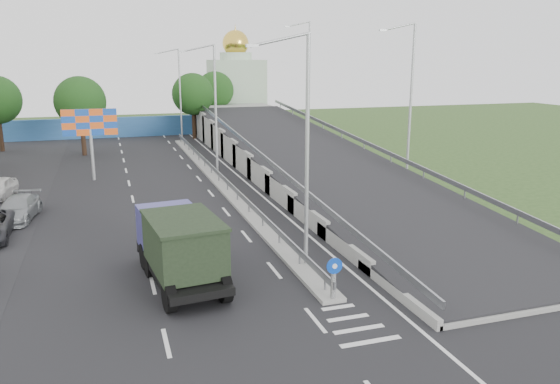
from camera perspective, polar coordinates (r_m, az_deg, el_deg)
name	(u,v)px	position (r m, az deg, el deg)	size (l,w,h in m)	color
ground	(358,329)	(19.88, 8.10, -13.96)	(160.00, 160.00, 0.00)	#2D4C1E
road_surface	(187,199)	(37.23, -9.68, -0.72)	(26.00, 90.00, 0.04)	black
median	(219,182)	(41.53, -6.39, 1.04)	(1.00, 44.00, 0.20)	gray
overpass_ramp	(312,155)	(43.27, 3.34, 3.85)	(10.00, 50.00, 3.50)	gray
median_guardrail	(219,174)	(41.39, -6.42, 1.92)	(0.09, 44.00, 0.71)	gray
sign_bollard	(334,278)	(21.22, 5.62, -8.94)	(0.64, 0.23, 1.67)	black
lamp_post_near	(303,140)	(23.42, 2.43, 5.43)	(2.74, 0.18, 10.08)	#B2B5B7
lamp_post_mid	(213,104)	(42.63, -7.00, 9.12)	(2.74, 0.18, 10.08)	#B2B5B7
lamp_post_far	(178,90)	(62.35, -10.57, 10.44)	(2.74, 0.18, 10.08)	#B2B5B7
blue_wall	(139,127)	(68.32, -14.51, 6.63)	(30.00, 0.50, 2.40)	#285793
church	(236,87)	(77.92, -4.59, 10.89)	(7.00, 7.00, 13.80)	#B2CCAD
billboard	(90,126)	(44.04, -19.24, 6.48)	(4.00, 0.24, 5.50)	#B2B5B7
tree_left_mid	(80,102)	(55.92, -20.16, 8.84)	(4.80, 4.80, 7.60)	black
tree_median_far	(193,94)	(64.63, -9.10, 10.05)	(4.80, 4.80, 7.60)	black
tree_ramp_far	(215,90)	(72.20, -6.79, 10.51)	(4.80, 4.80, 7.60)	black
dump_truck	(179,244)	(23.25, -10.49, -5.37)	(3.23, 7.06, 3.01)	black
parked_car_d	(18,209)	(35.32, -25.70, -1.57)	(1.90, 4.67, 1.36)	gray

